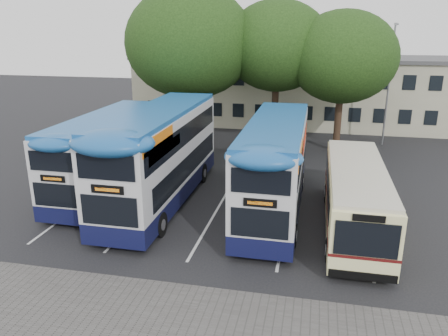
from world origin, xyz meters
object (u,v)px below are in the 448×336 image
tree_mid (277,46)px  bus_dd_mid (161,152)px  tree_right (343,57)px  bus_dd_right (275,163)px  bus_dd_left (107,150)px  tree_left (190,43)px  lamp_post (389,79)px  bus_single (355,193)px

tree_mid → bus_dd_mid: 14.24m
tree_right → bus_dd_right: tree_right is taller
bus_dd_left → bus_dd_right: size_ratio=0.94×
tree_left → bus_dd_mid: bearing=-81.8°
lamp_post → bus_single: (-3.23, -15.83, -3.43)m
tree_left → bus_dd_left: 11.89m
tree_mid → bus_dd_left: tree_mid is taller
bus_single → tree_left: bearing=131.8°
lamp_post → bus_dd_right: 16.48m
bus_dd_right → bus_single: bus_dd_right is taller
tree_left → bus_dd_right: bearing=-56.8°
tree_left → bus_dd_mid: tree_left is taller
bus_dd_mid → bus_single: 9.70m
bus_dd_left → bus_dd_right: (9.23, -0.91, 0.15)m
tree_left → tree_right: 10.87m
tree_right → tree_left: bearing=-177.4°
lamp_post → tree_left: tree_left is taller
bus_dd_mid → bus_single: bearing=-6.9°
tree_mid → tree_right: (4.65, -0.78, -0.67)m
bus_dd_left → bus_single: 13.15m
lamp_post → bus_dd_left: size_ratio=0.88×
bus_dd_right → tree_mid: bearing=95.9°
bus_single → lamp_post: bearing=78.5°
lamp_post → bus_dd_right: (-6.97, -14.71, -2.58)m
bus_dd_mid → lamp_post: bearing=48.9°
tree_left → bus_dd_left: size_ratio=1.14×
tree_mid → bus_dd_mid: (-4.53, -12.64, -4.75)m
tree_left → lamp_post: bearing=12.9°
tree_mid → bus_dd_mid: bearing=-109.7°
tree_mid → bus_single: 15.80m
bus_dd_mid → bus_single: size_ratio=1.20×
lamp_post → tree_left: size_ratio=0.78×
bus_dd_left → bus_dd_mid: (3.40, -0.87, 0.34)m
bus_dd_right → bus_single: 4.00m
tree_right → bus_dd_left: 17.28m
bus_dd_left → bus_dd_mid: 3.52m
bus_dd_mid → bus_dd_right: bearing=-0.4°
bus_dd_left → bus_single: bus_dd_left is taller
lamp_post → bus_dd_mid: bearing=-131.1°
tree_right → bus_dd_right: size_ratio=0.91×
tree_mid → bus_dd_mid: size_ratio=0.91×
tree_mid → tree_left: bearing=-168.3°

